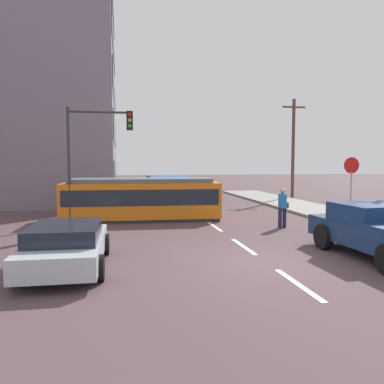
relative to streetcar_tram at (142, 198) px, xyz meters
name	(u,v)px	position (x,y,z in m)	size (l,w,h in m)	color
ground_plane	(197,214)	(3.00, 1.38, -1.04)	(120.00, 120.00, 0.00)	#503B3F
sidewalk_curb_right	(357,221)	(9.80, -2.62, -0.97)	(3.20, 36.00, 0.14)	gray
lane_stripe_0	(298,284)	(3.00, -10.62, -1.03)	(0.16, 2.40, 0.01)	silver
lane_stripe_1	(243,247)	(3.00, -6.62, -1.03)	(0.16, 2.40, 0.01)	silver
lane_stripe_2	(215,227)	(3.00, -2.62, -1.03)	(0.16, 2.40, 0.01)	silver
lane_stripe_3	(183,205)	(3.00, 6.00, -1.03)	(0.16, 2.40, 0.01)	silver
lane_stripe_4	(171,196)	(3.00, 12.00, -1.03)	(0.16, 2.40, 0.01)	silver
streetcar_tram	(142,198)	(0.00, 0.00, 0.00)	(7.50, 2.86, 2.01)	orange
city_bus	(167,187)	(2.26, 8.29, -0.02)	(2.65, 5.32, 1.78)	#27549A
pedestrian_crossing	(283,206)	(5.78, -3.39, -0.09)	(0.51, 0.36, 1.67)	#22203F
pickup_truck_parked	(383,231)	(6.47, -8.84, -0.24)	(2.39, 5.06, 1.55)	navy
parked_sedan_near	(66,245)	(-2.41, -8.24, -0.41)	(2.12, 4.43, 1.19)	#B4BEC7
parked_sedan_mid	(94,200)	(-2.51, 3.96, -0.41)	(2.00, 4.39, 1.19)	maroon
parked_sedan_far	(107,192)	(-2.00, 10.03, -0.42)	(1.98, 4.14, 1.19)	#2C513F
stop_sign	(351,175)	(9.63, -2.33, 1.16)	(0.76, 0.07, 2.88)	gray
traffic_light_mast	(94,143)	(-2.09, -1.05, 2.59)	(2.86, 0.33, 5.19)	#333333
utility_pole_mid	(293,147)	(11.94, 8.86, 2.89)	(1.80, 0.24, 7.51)	brown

